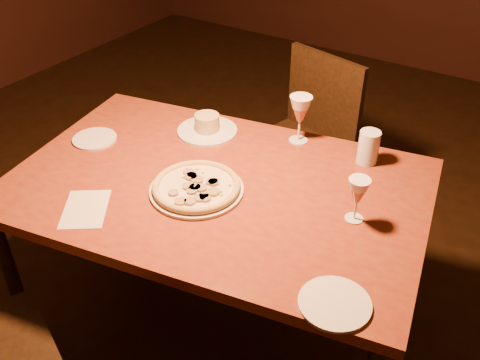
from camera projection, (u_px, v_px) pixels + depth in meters
The scene contains 10 objects.
dining_table at pixel (217, 198), 1.96m from camera, with size 1.62×1.20×0.79m.
chair_far at pixel (304, 138), 2.71m from camera, with size 0.55×0.55×0.93m.
pizza_plate at pixel (196, 187), 1.87m from camera, with size 0.33×0.33×0.04m.
ramekin_saucer at pixel (207, 127), 2.21m from camera, with size 0.25×0.25×0.08m.
wine_glass_far at pixel (300, 119), 2.11m from camera, with size 0.09×0.09×0.20m, color #A76145, non-canonical shape.
wine_glass_right at pixel (357, 200), 1.71m from camera, with size 0.07×0.07×0.16m, color #A76145, non-canonical shape.
water_tumbler at pixel (368, 147), 2.00m from camera, with size 0.08×0.08×0.13m, color silver.
side_plate_left at pixel (95, 139), 2.17m from camera, with size 0.18×0.18×0.01m, color silver.
side_plate_near at pixel (335, 303), 1.45m from camera, with size 0.20×0.20×0.01m, color silver.
menu_card at pixel (85, 209), 1.80m from camera, with size 0.14×0.21×0.00m, color beige.
Camera 1 is at (0.83, -1.07, 1.91)m, focal length 40.00 mm.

